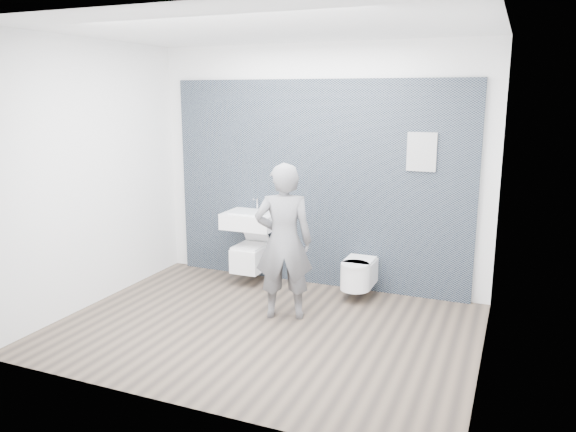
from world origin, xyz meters
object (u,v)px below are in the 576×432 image
at_px(toilet_rounded, 358,274).
at_px(toilet_square, 251,256).
at_px(visitor, 284,242).
at_px(washbasin, 251,220).

bearing_deg(toilet_rounded, toilet_square, 178.49).
height_order(toilet_square, toilet_rounded, toilet_square).
bearing_deg(visitor, washbasin, -68.53).
xyz_separation_m(toilet_square, visitor, (0.79, -0.85, 0.47)).
bearing_deg(washbasin, toilet_rounded, -1.93).
bearing_deg(visitor, toilet_square, -68.20).
xyz_separation_m(toilet_square, toilet_rounded, (1.34, -0.04, -0.04)).
distance_m(washbasin, toilet_rounded, 1.42).
distance_m(toilet_rounded, visitor, 1.10).
distance_m(toilet_square, visitor, 1.25).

